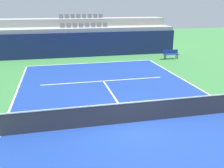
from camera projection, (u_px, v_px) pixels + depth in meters
ground_plane at (131, 123)px, 11.09m from camera, size 80.00×80.00×0.00m
court_surface at (131, 123)px, 11.09m from camera, size 11.00×24.00×0.01m
baseline_far at (91, 63)px, 22.18m from camera, size 11.00×0.10×0.00m
service_line_far at (103, 81)px, 17.03m from camera, size 8.26×0.10×0.00m
centre_service_line at (114, 97)px, 14.06m from camera, size 0.10×6.40×0.00m
back_wall at (87, 45)px, 24.56m from camera, size 18.27×0.30×2.37m
stands_tier_lower at (85, 41)px, 25.76m from camera, size 18.27×2.40×2.73m
stands_tier_upper at (82, 34)px, 27.87m from camera, size 18.27×2.40×3.50m
seating_row_lower at (84, 26)px, 25.39m from camera, size 4.78×0.44×0.44m
seating_row_upper at (81, 17)px, 27.38m from camera, size 4.78×0.44×0.44m
tennis_net at (131, 112)px, 10.94m from camera, size 11.08×0.08×1.07m
player_bench at (171, 54)px, 23.80m from camera, size 1.50×0.40×0.85m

